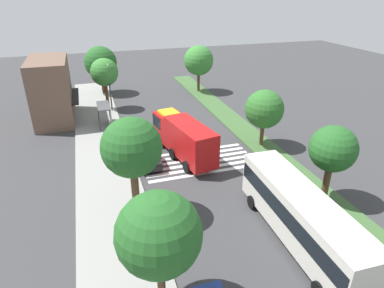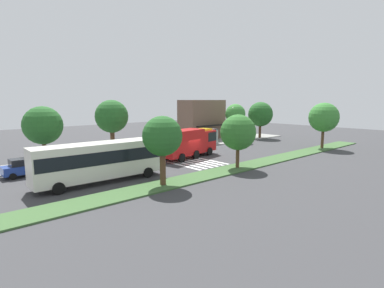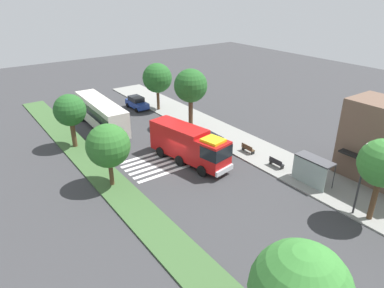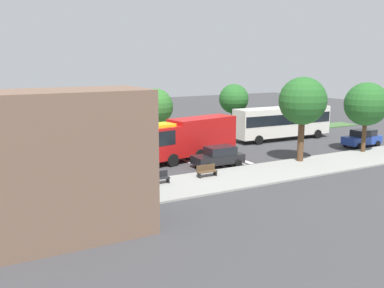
{
  "view_description": "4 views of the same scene",
  "coord_description": "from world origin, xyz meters",
  "views": [
    {
      "loc": [
        -27.83,
        9.05,
        15.19
      ],
      "look_at": [
        -0.48,
        0.32,
        1.44
      ],
      "focal_mm": 31.18,
      "sensor_mm": 36.0,
      "label": 1
    },
    {
      "loc": [
        -25.49,
        -28.1,
        7.47
      ],
      "look_at": [
        0.55,
        0.9,
        1.77
      ],
      "focal_mm": 28.14,
      "sensor_mm": 36.0,
      "label": 2
    },
    {
      "loc": [
        26.34,
        -17.37,
        16.73
      ],
      "look_at": [
        -0.52,
        1.89,
        1.56
      ],
      "focal_mm": 32.56,
      "sensor_mm": 36.0,
      "label": 3
    },
    {
      "loc": [
        18.8,
        34.93,
        8.93
      ],
      "look_at": [
        -0.57,
        0.0,
        1.16
      ],
      "focal_mm": 40.62,
      "sensor_mm": 36.0,
      "label": 4
    }
  ],
  "objects": [
    {
      "name": "sidewalk_tree_far_west",
      "position": [
        -15.83,
        6.84,
        4.75
      ],
      "size": [
        4.15,
        4.15,
        6.7
      ],
      "color": "#513823",
      "rests_on": "sidewalk"
    },
    {
      "name": "bus_stop_shelter",
      "position": [
        10.28,
        7.37,
        1.89
      ],
      "size": [
        3.5,
        1.4,
        2.46
      ],
      "color": "#4C4C51",
      "rests_on": "sidewalk"
    },
    {
      "name": "ground_plane",
      "position": [
        0.0,
        0.0,
        0.0
      ],
      "size": [
        120.0,
        120.0,
        0.0
      ],
      "primitive_type": "plane",
      "color": "#38383A"
    },
    {
      "name": "bench_near_shelter",
      "position": [
        6.28,
        7.36,
        0.59
      ],
      "size": [
        1.6,
        0.5,
        0.9
      ],
      "color": "black",
      "rests_on": "sidewalk"
    },
    {
      "name": "parked_car_mid",
      "position": [
        -0.58,
        4.64,
        0.88
      ],
      "size": [
        4.39,
        2.11,
        1.73
      ],
      "rotation": [
        0.0,
        0.0,
        -0.01
      ],
      "color": "black",
      "rests_on": "ground_plane"
    },
    {
      "name": "median_tree_far_west",
      "position": [
        -10.28,
        -7.34,
        4.37
      ],
      "size": [
        3.47,
        3.47,
        6.02
      ],
      "color": "#513823",
      "rests_on": "median_strip"
    },
    {
      "name": "transit_bus",
      "position": [
        -13.75,
        -2.63,
        2.17
      ],
      "size": [
        11.93,
        3.13,
        3.67
      ],
      "rotation": [
        0.0,
        0.0,
        3.11
      ],
      "color": "silver",
      "rests_on": "ground_plane"
    },
    {
      "name": "crosswalk",
      "position": [
        -1.44,
        0.0,
        0.01
      ],
      "size": [
        4.95,
        10.52,
        0.01
      ],
      "color": "silver",
      "rests_on": "ground_plane"
    },
    {
      "name": "sidewalk",
      "position": [
        0.0,
        8.49,
        0.07
      ],
      "size": [
        60.0,
        5.3,
        0.14
      ],
      "primitive_type": "cube",
      "color": "gray",
      "rests_on": "ground_plane"
    },
    {
      "name": "storefront_building",
      "position": [
        14.22,
        13.3,
        3.74
      ],
      "size": [
        8.64,
        5.12,
        7.49
      ],
      "color": "brown",
      "rests_on": "ground_plane"
    },
    {
      "name": "median_strip",
      "position": [
        0.0,
        -7.34,
        0.07
      ],
      "size": [
        60.0,
        3.0,
        0.14
      ],
      "primitive_type": "cube",
      "color": "#3D6033",
      "rests_on": "ground_plane"
    },
    {
      "name": "median_tree_west",
      "position": [
        -0.14,
        -7.34,
        4.0
      ],
      "size": [
        3.88,
        3.88,
        5.82
      ],
      "color": "#513823",
      "rests_on": "median_strip"
    },
    {
      "name": "fire_truck",
      "position": [
        0.35,
        1.05,
        2.08
      ],
      "size": [
        9.72,
        4.12,
        3.72
      ],
      "rotation": [
        0.0,
        0.0,
        0.19
      ],
      "color": "#B71414",
      "rests_on": "ground_plane"
    },
    {
      "name": "sidewalk_tree_west",
      "position": [
        -7.71,
        6.84,
        5.39
      ],
      "size": [
        4.13,
        4.13,
        7.37
      ],
      "color": "#513823",
      "rests_on": "sidewalk"
    },
    {
      "name": "bench_west_of_shelter",
      "position": [
        2.22,
        7.36,
        0.59
      ],
      "size": [
        1.6,
        0.5,
        0.9
      ],
      "color": "#4C3823",
      "rests_on": "sidewalk"
    },
    {
      "name": "median_tree_center",
      "position": [
        20.23,
        -7.34,
        4.85
      ],
      "size": [
        4.45,
        4.45,
        6.96
      ],
      "color": "#513823",
      "rests_on": "median_strip"
    },
    {
      "name": "street_lamp",
      "position": [
        15.18,
        6.44,
        3.77
      ],
      "size": [
        0.36,
        0.36,
        6.14
      ],
      "color": "#2D2D30",
      "rests_on": "sidewalk"
    },
    {
      "name": "sidewalk_tree_east",
      "position": [
        16.31,
        6.84,
        4.97
      ],
      "size": [
        3.57,
        3.57,
        6.66
      ],
      "color": "#513823",
      "rests_on": "sidewalk"
    },
    {
      "name": "sidewalk_tree_far_east",
      "position": [
        23.88,
        6.84,
        4.71
      ],
      "size": [
        4.79,
        4.79,
        6.99
      ],
      "color": "#47301E",
      "rests_on": "sidewalk"
    }
  ]
}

